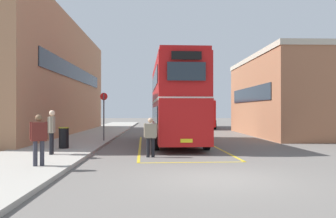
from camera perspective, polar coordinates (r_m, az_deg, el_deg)
ground_plane at (r=24.52m, az=2.14°, el=-4.75°), size 135.60×135.60×0.00m
sidewalk_left at (r=27.26m, az=-12.02°, el=-4.14°), size 4.00×57.60×0.14m
brick_building_left at (r=30.33m, az=-19.07°, el=4.52°), size 5.16×24.97×8.88m
depot_building_right at (r=29.52m, az=20.84°, el=1.97°), size 8.49×13.81×6.11m
double_decker_bus at (r=20.58m, az=1.17°, el=1.40°), size 3.00×10.89×4.75m
single_deck_bus at (r=39.55m, az=5.44°, el=-0.67°), size 3.29×9.86×3.02m
pedestrian_boarding at (r=14.67m, az=-2.82°, el=-4.12°), size 0.55×0.24×1.62m
pedestrian_waiting_near at (r=15.22m, az=-18.15°, el=-2.98°), size 0.27×0.60×1.79m
pedestrian_waiting_far at (r=12.19m, az=-20.00°, el=-4.14°), size 0.52×0.42×1.65m
litter_bin at (r=17.55m, az=-16.35°, el=-4.43°), size 0.49×0.49×0.99m
bus_stop_sign at (r=21.43m, az=-10.25°, el=-0.47°), size 0.44×0.08×2.84m
bay_marking_yellow at (r=18.72m, az=1.59°, el=-6.13°), size 4.54×12.95×0.01m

